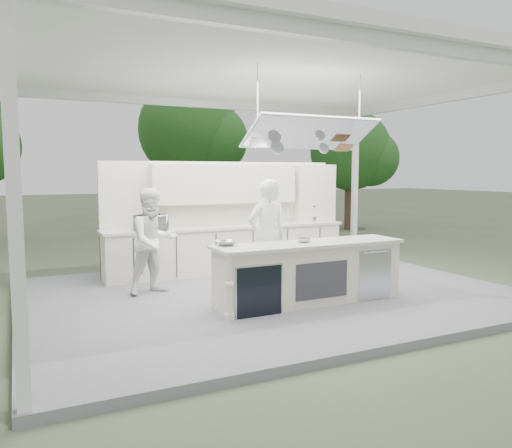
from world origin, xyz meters
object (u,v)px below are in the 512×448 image
back_counter (229,249)px  demo_island (309,273)px  sous_chef (153,241)px  head_chef (267,238)px

back_counter → demo_island: bearing=-86.4°
demo_island → back_counter: size_ratio=0.61×
sous_chef → back_counter: bearing=17.1°
back_counter → head_chef: bearing=-95.2°
demo_island → back_counter: (-0.18, 2.81, 0.00)m
demo_island → back_counter: same height
demo_island → head_chef: bearing=117.5°
demo_island → head_chef: size_ratio=1.61×
head_chef → back_counter: bearing=-97.3°
back_counter → head_chef: head_chef is taller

